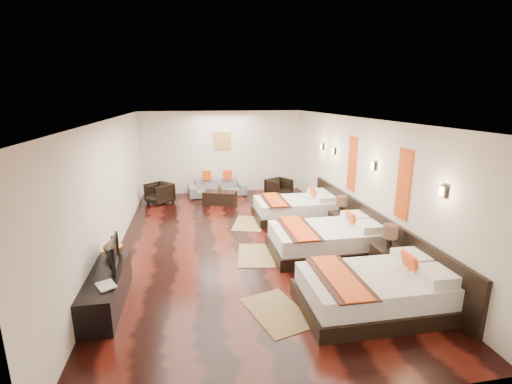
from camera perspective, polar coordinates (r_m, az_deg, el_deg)
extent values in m
cube|color=black|center=(8.54, -2.17, -7.79)|extent=(5.50, 9.50, 0.01)
cube|color=white|center=(7.91, -2.37, 11.33)|extent=(5.50, 9.50, 0.01)
cube|color=silver|center=(12.75, -5.28, 6.19)|extent=(5.50, 0.01, 2.80)
cube|color=silver|center=(8.20, -21.65, 0.52)|extent=(0.01, 9.50, 2.80)
cube|color=silver|center=(8.90, 15.55, 2.07)|extent=(0.01, 9.50, 2.80)
cube|color=black|center=(8.46, 17.20, -5.42)|extent=(0.08, 6.60, 0.90)
cube|color=black|center=(6.31, 17.96, -15.87)|extent=(2.34, 1.45, 0.25)
cube|color=white|center=(6.17, 18.17, -13.54)|extent=(2.23, 1.34, 0.33)
cube|color=#F04C11|center=(6.31, 22.93, -10.29)|extent=(0.17, 0.36, 0.36)
cube|color=#38190F|center=(5.84, 12.86, -12.86)|extent=(0.61, 1.47, 0.02)
cube|color=#F04C11|center=(5.83, 12.87, -12.71)|extent=(0.42, 1.47, 0.02)
cube|color=black|center=(8.06, 10.76, -8.50)|extent=(2.35, 1.46, 0.25)
cube|color=white|center=(7.95, 10.85, -6.57)|extent=(2.24, 1.34, 0.34)
cube|color=#F04C11|center=(8.06, 14.69, -4.21)|extent=(0.17, 0.36, 0.36)
cube|color=#38190F|center=(7.69, 6.61, -5.70)|extent=(0.62, 1.48, 0.02)
cube|color=#F04C11|center=(7.69, 6.61, -5.58)|extent=(0.43, 1.48, 0.02)
cube|color=black|center=(10.15, 6.05, -3.48)|extent=(2.20, 1.36, 0.23)
cube|color=white|center=(10.07, 6.09, -2.00)|extent=(2.10, 1.26, 0.31)
cube|color=#F04C11|center=(10.15, 8.98, -0.31)|extent=(0.16, 0.34, 0.34)
cube|color=#38190F|center=(9.88, 2.90, -1.25)|extent=(0.58, 1.38, 0.02)
cube|color=#F04C11|center=(9.87, 2.91, -1.16)|extent=(0.40, 1.38, 0.02)
cube|color=black|center=(7.36, 19.81, -10.11)|extent=(0.50, 0.50, 0.56)
cylinder|color=black|center=(7.21, 20.08, -7.27)|extent=(0.09, 0.09, 0.22)
cylinder|color=#3F2619|center=(7.14, 20.22, -5.77)|extent=(0.27, 0.27, 0.25)
cube|color=black|center=(9.18, 13.05, -4.75)|extent=(0.48, 0.48, 0.54)
cylinder|color=black|center=(9.07, 13.18, -2.50)|extent=(0.09, 0.09, 0.21)
cylinder|color=#3F2619|center=(9.01, 13.25, -1.33)|extent=(0.26, 0.26, 0.24)
cube|color=olive|center=(6.00, 3.29, -18.17)|extent=(1.06, 1.36, 0.01)
cube|color=olive|center=(7.85, 0.02, -9.82)|extent=(0.93, 1.31, 0.01)
cube|color=olive|center=(9.71, -1.12, -4.92)|extent=(1.06, 1.37, 0.01)
cube|color=black|center=(6.48, -22.26, -13.92)|extent=(0.50, 1.80, 0.55)
imported|color=black|center=(6.48, -21.81, -8.88)|extent=(0.19, 0.82, 0.47)
imported|color=black|center=(5.93, -23.47, -13.60)|extent=(0.36, 0.39, 0.03)
imported|color=brown|center=(6.96, -21.40, -7.74)|extent=(0.36, 0.36, 0.35)
imported|color=slate|center=(12.48, -6.05, 0.74)|extent=(1.98, 0.93, 0.56)
imported|color=black|center=(11.86, -14.80, -0.18)|extent=(0.99, 0.99, 0.65)
imported|color=black|center=(12.11, 3.58, 0.58)|extent=(0.96, 0.97, 0.65)
cube|color=black|center=(11.48, -5.63, -0.88)|extent=(1.11, 0.81, 0.40)
imported|color=#1F521B|center=(11.45, -5.61, 0.75)|extent=(0.27, 0.26, 0.25)
cube|color=#D86014|center=(7.21, 22.03, 1.11)|extent=(0.04, 0.40, 1.30)
cube|color=#D86014|center=(9.10, 14.76, 4.31)|extent=(0.04, 0.40, 1.30)
cube|color=black|center=(6.29, 27.24, 0.11)|extent=(0.06, 0.12, 0.18)
cube|color=#FFD18C|center=(6.27, 27.02, 0.10)|extent=(0.02, 0.10, 0.14)
cube|color=black|center=(8.10, 17.93, 3.94)|extent=(0.06, 0.12, 0.18)
cube|color=#FFD18C|center=(8.09, 17.75, 3.94)|extent=(0.02, 0.10, 0.14)
cube|color=black|center=(10.07, 12.10, 6.28)|extent=(0.06, 0.12, 0.18)
cube|color=#FFD18C|center=(10.06, 11.94, 6.28)|extent=(0.02, 0.10, 0.14)
cube|color=black|center=(10.90, 10.32, 6.98)|extent=(0.06, 0.12, 0.18)
cube|color=#FFD18C|center=(10.89, 10.17, 6.98)|extent=(0.02, 0.10, 0.14)
cube|color=#AD873F|center=(12.68, -5.31, 7.96)|extent=(0.60, 0.04, 0.60)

